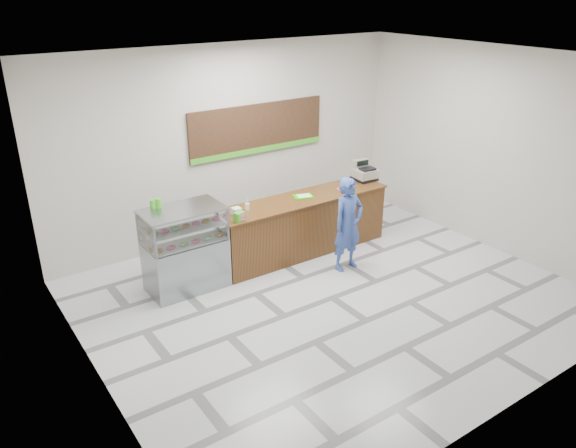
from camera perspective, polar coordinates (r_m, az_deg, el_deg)
floor at (r=8.65m, az=4.53°, el=-7.48°), size 7.00×7.00×0.00m
back_wall at (r=10.27m, az=-5.80°, el=8.18°), size 7.00×0.00×7.00m
ceiling at (r=7.48m, az=5.40°, el=16.17°), size 7.00×7.00×0.00m
sales_counter at (r=9.80m, az=1.45°, el=-0.12°), size 3.26×0.76×1.03m
display_case at (r=8.73m, az=-10.42°, el=-2.47°), size 1.22×0.72×1.33m
menu_board at (r=10.46m, az=-3.06°, el=9.58°), size 2.80×0.06×0.90m
cash_register at (r=10.55m, az=7.74°, el=5.20°), size 0.42×0.44×0.37m
card_terminal at (r=9.99m, az=5.77°, el=3.53°), size 0.10×0.19×0.04m
serving_tray at (r=9.65m, az=1.55°, el=2.83°), size 0.38×0.32×0.02m
napkin_box at (r=8.92m, az=-5.27°, el=1.30°), size 0.13×0.13×0.11m
straw_cup at (r=9.10m, az=-4.17°, el=1.78°), size 0.07×0.07×0.11m
promo_box at (r=8.67m, az=-4.94°, el=0.75°), size 0.19×0.15×0.15m
donut_decal at (r=10.06m, az=5.47°, el=3.57°), size 0.17×0.17×0.00m
green_cup_left at (r=8.55m, az=-13.56°, el=1.98°), size 0.09×0.09×0.14m
green_cup_right at (r=8.57m, az=-13.03°, el=2.09°), size 0.09×0.09×0.15m
customer at (r=9.20m, az=6.13°, el=-0.02°), size 0.59×0.40×1.59m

